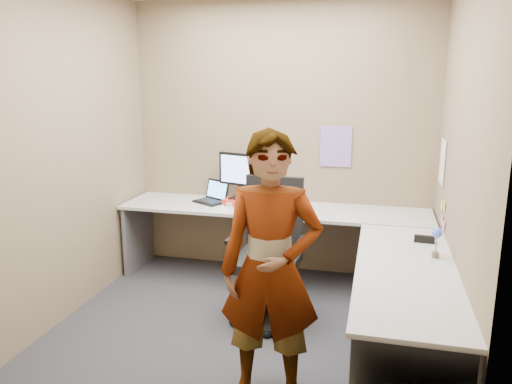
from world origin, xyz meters
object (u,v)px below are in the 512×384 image
(desk, at_px, (309,245))
(office_chair, at_px, (268,264))
(person, at_px, (271,270))
(monitor, at_px, (240,172))

(desk, relative_size, office_chair, 2.60)
(desk, xyz_separation_m, person, (-0.07, -1.22, 0.25))
(desk, relative_size, person, 1.78)
(desk, xyz_separation_m, monitor, (-0.77, 0.63, 0.47))
(person, bearing_deg, office_chair, 97.85)
(person, bearing_deg, desk, 81.56)
(monitor, height_order, person, person)
(office_chair, xyz_separation_m, person, (0.24, -1.02, 0.37))
(monitor, height_order, office_chair, monitor)
(desk, distance_m, office_chair, 0.38)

